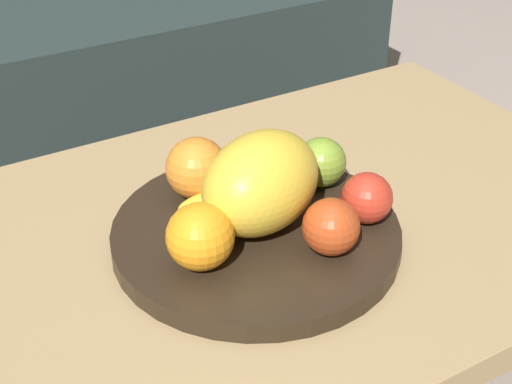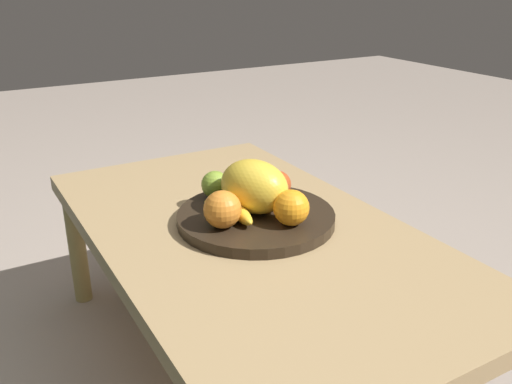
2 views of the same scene
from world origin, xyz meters
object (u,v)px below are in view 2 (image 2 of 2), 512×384
(apple_right, at_px, (215,185))
(banana_bunch, at_px, (241,205))
(fruit_bowl, at_px, (256,217))
(apple_front, at_px, (277,185))
(coffee_table, at_px, (250,244))
(orange_front, at_px, (291,208))
(apple_left, at_px, (251,178))
(orange_left, at_px, (222,209))
(melon_large_front, at_px, (254,186))

(apple_right, xyz_separation_m, banana_bunch, (-0.13, 0.00, -0.01))
(fruit_bowl, relative_size, apple_front, 5.27)
(coffee_table, bearing_deg, apple_front, -59.05)
(coffee_table, xyz_separation_m, apple_front, (0.07, -0.11, 0.10))
(orange_front, bearing_deg, apple_left, -6.21)
(orange_front, height_order, orange_left, orange_left)
(orange_left, height_order, apple_front, orange_left)
(coffee_table, xyz_separation_m, orange_front, (-0.07, -0.06, 0.11))
(melon_large_front, height_order, orange_left, melon_large_front)
(orange_front, relative_size, banana_bunch, 0.49)
(apple_right, bearing_deg, apple_left, -89.96)
(orange_front, relative_size, apple_left, 1.22)
(melon_large_front, relative_size, apple_left, 2.60)
(melon_large_front, relative_size, apple_front, 2.46)
(orange_front, distance_m, apple_front, 0.15)
(banana_bunch, bearing_deg, orange_front, -139.32)
(apple_left, relative_size, banana_bunch, 0.40)
(melon_large_front, bearing_deg, apple_left, -26.25)
(orange_front, bearing_deg, melon_large_front, 18.92)
(orange_front, distance_m, apple_left, 0.22)
(coffee_table, height_order, apple_right, apple_right)
(melon_large_front, distance_m, apple_left, 0.13)
(apple_right, relative_size, banana_bunch, 0.42)
(apple_front, xyz_separation_m, apple_left, (0.08, 0.03, -0.00))
(coffee_table, height_order, apple_front, apple_front)
(apple_front, distance_m, apple_right, 0.15)
(apple_front, bearing_deg, fruit_bowl, 119.80)
(fruit_bowl, relative_size, apple_right, 5.36)
(fruit_bowl, bearing_deg, orange_front, -159.98)
(orange_front, relative_size, orange_left, 0.96)
(orange_front, xyz_separation_m, apple_left, (0.22, -0.02, -0.01))
(melon_large_front, distance_m, apple_right, 0.13)
(apple_front, xyz_separation_m, banana_bunch, (-0.05, 0.13, -0.01))
(apple_left, xyz_separation_m, apple_right, (-0.00, 0.10, 0.00))
(fruit_bowl, height_order, apple_front, apple_front)
(coffee_table, relative_size, melon_large_front, 6.82)
(fruit_bowl, relative_size, orange_left, 4.40)
(fruit_bowl, xyz_separation_m, apple_left, (0.12, -0.06, 0.04))
(melon_large_front, relative_size, apple_right, 2.50)
(fruit_bowl, distance_m, banana_bunch, 0.06)
(melon_large_front, relative_size, banana_bunch, 1.04)
(coffee_table, relative_size, apple_left, 17.71)
(fruit_bowl, xyz_separation_m, orange_left, (-0.03, 0.10, 0.05))
(coffee_table, distance_m, apple_front, 0.17)
(orange_left, bearing_deg, melon_large_front, -69.17)
(orange_front, height_order, apple_right, orange_front)
(fruit_bowl, xyz_separation_m, apple_front, (0.05, -0.09, 0.05))
(melon_large_front, bearing_deg, banana_bunch, 106.11)
(fruit_bowl, distance_m, orange_front, 0.11)
(apple_right, bearing_deg, banana_bunch, 179.74)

